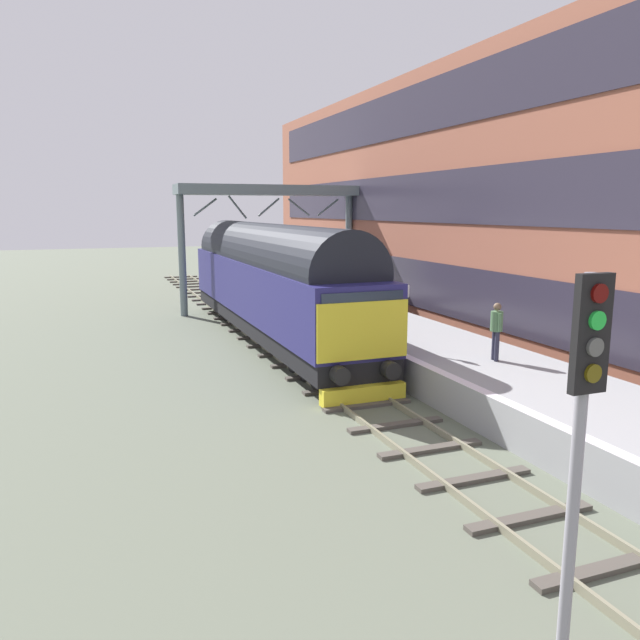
% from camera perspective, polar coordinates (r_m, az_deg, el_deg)
% --- Properties ---
extents(ground_plane, '(140.00, 140.00, 0.00)m').
position_cam_1_polar(ground_plane, '(20.93, -1.27, -4.18)').
color(ground_plane, '#5D6554').
rests_on(ground_plane, ground).
extents(track_main, '(2.50, 60.00, 0.15)m').
position_cam_1_polar(track_main, '(20.92, -1.27, -4.03)').
color(track_main, gray).
rests_on(track_main, ground).
extents(station_platform, '(4.00, 44.00, 1.01)m').
position_cam_1_polar(station_platform, '(22.25, 7.49, -2.07)').
color(station_platform, '#95979A').
rests_on(station_platform, ground).
extents(station_building, '(5.61, 41.66, 11.06)m').
position_cam_1_polar(station_building, '(27.31, 15.90, 10.52)').
color(station_building, '#975641').
rests_on(station_building, ground).
extents(diesel_locomotive, '(2.74, 17.88, 4.68)m').
position_cam_1_polar(diesel_locomotive, '(24.43, -4.62, 3.79)').
color(diesel_locomotive, black).
rests_on(diesel_locomotive, ground).
extents(signal_post_near, '(0.44, 0.22, 4.57)m').
position_cam_1_polar(signal_post_near, '(7.21, 23.19, -8.61)').
color(signal_post_near, gray).
rests_on(signal_post_near, ground).
extents(platform_number_sign, '(0.10, 0.44, 2.00)m').
position_cam_1_polar(platform_number_sign, '(18.56, 7.92, 1.22)').
color(platform_number_sign, slate).
rests_on(platform_number_sign, station_platform).
extents(waiting_passenger, '(0.41, 0.50, 1.64)m').
position_cam_1_polar(waiting_passenger, '(17.87, 16.10, -0.55)').
color(waiting_passenger, '#2B2B3E').
rests_on(waiting_passenger, station_platform).
extents(overhead_footbridge, '(9.30, 2.00, 6.43)m').
position_cam_1_polar(overhead_footbridge, '(31.74, -4.80, 11.12)').
color(overhead_footbridge, slate).
rests_on(overhead_footbridge, ground).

